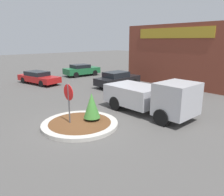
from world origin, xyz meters
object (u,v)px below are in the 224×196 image
Objects in this scene: utility_truck at (151,97)px; parked_sedan_green at (82,70)px; stop_sign at (69,97)px; parked_sedan_red at (38,77)px; parked_sedan_black at (117,79)px.

utility_truck reaches higher than parked_sedan_green.
parked_sedan_red is (-11.67, 3.63, -0.88)m from stop_sign.
parked_sedan_red is at bearing -163.92° from parked_sedan_green.
stop_sign reaches higher than parked_sedan_black.
parked_sedan_black is (-5.34, 8.43, -0.79)m from stop_sign.
utility_truck is at bearing -105.30° from parked_sedan_green.
utility_truck reaches higher than parked_sedan_black.
parked_sedan_black is at bearing 122.34° from stop_sign.
parked_sedan_black is (6.33, 4.80, 0.09)m from parked_sedan_red.
parked_sedan_black is at bearing -95.00° from parked_sedan_green.
parked_sedan_red is 7.94m from parked_sedan_black.
parked_sedan_green reaches higher than parked_sedan_red.
utility_truck is 1.27× the size of parked_sedan_green.
parked_sedan_red is 1.15× the size of parked_sedan_green.
utility_truck is at bearing 70.89° from stop_sign.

